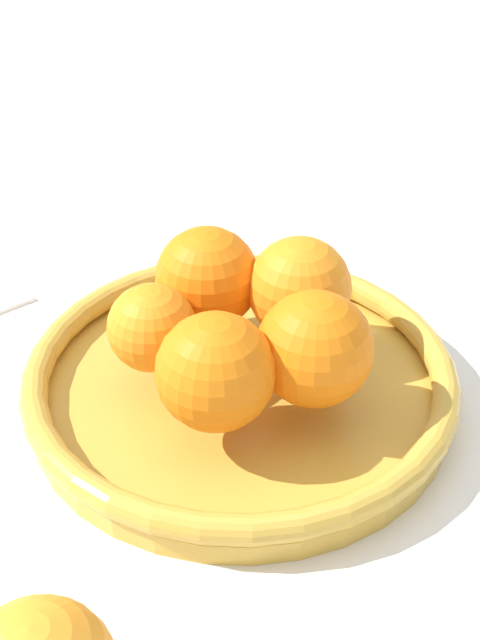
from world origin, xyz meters
The scene contains 3 objects.
ground_plane centered at (0.00, 0.00, 0.00)m, with size 4.00×4.00×0.00m, color white.
fruit_bowl centered at (0.00, 0.00, 0.02)m, with size 0.33×0.33×0.04m.
orange_pile centered at (0.00, 0.00, 0.08)m, with size 0.19×0.20×0.08m.
Camera 1 is at (0.22, 0.47, 0.45)m, focal length 50.00 mm.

